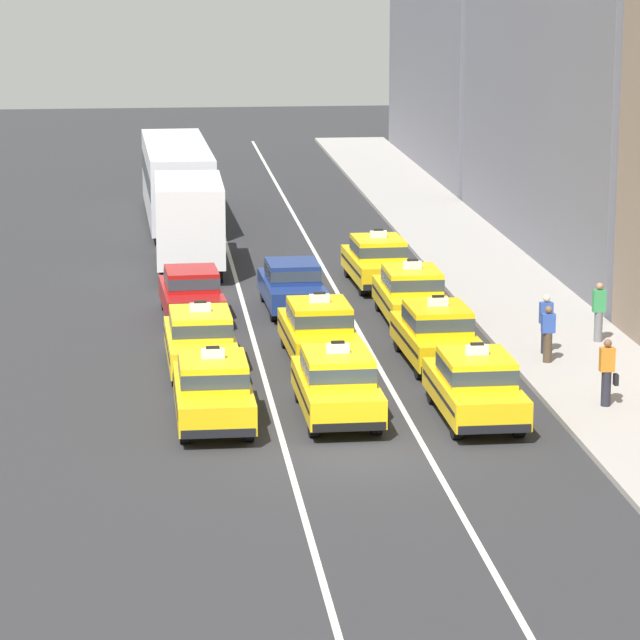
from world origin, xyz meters
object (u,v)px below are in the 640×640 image
taxi_right_third (411,293)px  taxi_right_nearest (475,385)px  box_truck_left_fourth (189,220)px  taxi_right_fourth (378,260)px  sedan_left_third (192,292)px  taxi_right_second (437,333)px  pedestrian_by_storefront (548,334)px  taxi_center_nearest (337,383)px  taxi_left_nearest (213,389)px  bus_left_fifth (177,178)px  sedan_center_third (292,284)px  pedestrian_near_crosswalk (546,324)px  pedestrian_mid_block (599,312)px  taxi_center_second (319,329)px  taxi_left_second (201,339)px  pedestrian_trailing (607,373)px

taxi_right_third → taxi_right_nearest: bearing=-90.8°
box_truck_left_fourth → taxi_right_fourth: 7.21m
box_truck_left_fourth → taxi_right_third: box_truck_left_fourth is taller
sedan_left_third → taxi_right_second: bearing=-44.0°
pedestrian_by_storefront → taxi_center_nearest: bearing=-145.6°
taxi_left_nearest → bus_left_fifth: (-0.19, 29.57, 0.94)m
taxi_center_nearest → sedan_center_third: (-0.01, 12.11, -0.03)m
bus_left_fifth → pedestrian_near_crosswalk: size_ratio=6.78×
taxi_left_nearest → bus_left_fifth: size_ratio=0.41×
taxi_right_second → taxi_right_third: same height
taxi_left_nearest → taxi_right_third: bearing=58.1°
box_truck_left_fourth → taxi_center_nearest: size_ratio=1.52×
taxi_right_nearest → pedestrian_by_storefront: bearing=58.4°
taxi_center_nearest → taxi_right_fourth: same height
sedan_center_third → pedestrian_by_storefront: 10.03m
taxi_left_nearest → pedestrian_mid_block: (11.30, 6.69, 0.15)m
sedan_center_third → pedestrian_by_storefront: size_ratio=2.78×
taxi_left_nearest → taxi_center_second: size_ratio=0.99×
taxi_center_nearest → pedestrian_near_crosswalk: taxi_center_nearest is taller
taxi_left_second → taxi_center_nearest: size_ratio=1.00×
bus_left_fifth → taxi_center_nearest: 29.56m
taxi_left_nearest → sedan_left_third: bearing=90.8°
taxi_right_fourth → pedestrian_mid_block: taxi_right_fourth is taller
taxi_right_third → pedestrian_near_crosswalk: taxi_right_third is taller
taxi_left_second → box_truck_left_fourth: (0.12, 14.24, 0.90)m
taxi_right_fourth → sedan_center_third: bearing=-132.2°
bus_left_fifth → taxi_center_second: (3.37, -23.64, -0.94)m
taxi_left_nearest → sedan_center_third: size_ratio=1.05×
taxi_right_second → pedestrian_near_crosswalk: (3.13, 0.32, 0.11)m
taxi_center_nearest → pedestrian_mid_block: size_ratio=2.66×
sedan_left_third → taxi_center_nearest: size_ratio=0.96×
pedestrian_near_crosswalk → taxi_left_nearest: bearing=-149.9°
taxi_left_nearest → taxi_left_second: size_ratio=0.99×
taxi_left_second → pedestrian_mid_block: size_ratio=2.67×
bus_left_fifth → pedestrian_trailing: (9.89, -29.51, -0.82)m
pedestrian_mid_block → taxi_left_nearest: bearing=-149.4°
taxi_center_second → taxi_right_second: 3.25m
sedan_center_third → taxi_right_third: bearing=-28.8°
taxi_left_second → taxi_center_nearest: same height
sedan_left_third → pedestrian_trailing: 15.06m
taxi_left_second → sedan_left_third: taxi_left_second is taller
taxi_right_second → sedan_center_third: bearing=114.9°
sedan_left_third → pedestrian_trailing: pedestrian_trailing is taller
pedestrian_mid_block → pedestrian_trailing: 6.81m
taxi_left_nearest → pedestrian_near_crosswalk: (9.47, 5.48, 0.11)m
pedestrian_by_storefront → pedestrian_trailing: bearing=-84.7°
taxi_left_second → taxi_right_fourth: size_ratio=1.00×
pedestrian_near_crosswalk → pedestrian_by_storefront: bearing=-100.2°
pedestrian_by_storefront → pedestrian_near_crosswalk: bearing=79.8°
taxi_right_nearest → pedestrian_trailing: size_ratio=2.70×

